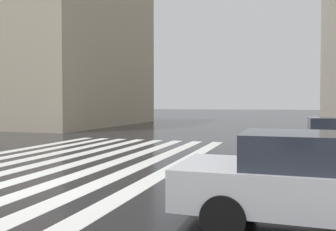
% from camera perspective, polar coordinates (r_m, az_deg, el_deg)
% --- Properties ---
extents(ground_plane, '(220.00, 220.00, 0.00)m').
position_cam_1_polar(ground_plane, '(8.66, -20.47, -10.47)').
color(ground_plane, black).
extents(zebra_crossing, '(13.00, 7.50, 0.01)m').
position_cam_1_polar(zebra_crossing, '(12.61, -13.63, -6.53)').
color(zebra_crossing, silver).
rests_on(zebra_crossing, ground_plane).
extents(car_silver, '(1.85, 4.10, 1.41)m').
position_cam_1_polar(car_silver, '(5.73, 23.13, -9.10)').
color(car_silver, '#B7B7BC').
rests_on(car_silver, ground_plane).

